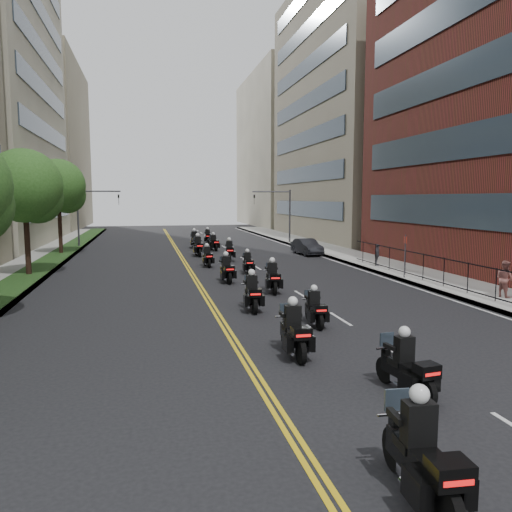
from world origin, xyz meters
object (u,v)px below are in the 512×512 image
Objects in this scene: motorcycle_5 at (273,279)px; motorcycle_11 at (214,243)px; motorcycle_10 at (198,247)px; motorcycle_13 at (208,237)px; parked_sedan at (307,247)px; motorcycle_1 at (407,369)px; motorcycle_4 at (252,294)px; pedestrian_b at (505,279)px; motorcycle_9 at (229,252)px; motorcycle_2 at (294,333)px; motorcycle_7 at (248,264)px; motorcycle_0 at (422,458)px; motorcycle_3 at (315,310)px; motorcycle_12 at (195,240)px; motorcycle_6 at (227,270)px; pedestrian_c at (377,255)px; motorcycle_8 at (207,257)px.

motorcycle_5 is 1.06× the size of motorcycle_11.
motorcycle_10 is 11.07m from motorcycle_13.
motorcycle_5 is 17.23m from parked_sedan.
motorcycle_1 is 9.95m from motorcycle_4.
motorcycle_10 is at bearing 22.25° from pedestrian_b.
motorcycle_4 is at bearing -90.14° from motorcycle_9.
motorcycle_10 is (-0.12, 26.73, 0.03)m from motorcycle_2.
motorcycle_1 is at bearing -87.80° from motorcycle_13.
motorcycle_9 is at bearing 87.55° from motorcycle_4.
motorcycle_7 is 1.23× the size of pedestrian_b.
motorcycle_0 is 10.92m from motorcycle_3.
motorcycle_2 is 1.17× the size of motorcycle_3.
motorcycle_12 is (-1.67, 23.46, 0.04)m from motorcycle_5.
motorcycle_2 is 1.03× the size of motorcycle_6.
motorcycle_2 is 1.16× the size of motorcycle_7.
motorcycle_13 is (1.88, 24.03, 0.00)m from motorcycle_6.
pedestrian_c is at bearing 69.34° from motorcycle_0.
motorcycle_1 is 23.85m from motorcycle_8.
motorcycle_10 is at bearing 102.85° from motorcycle_5.
motorcycle_8 is (-0.27, 6.71, -0.04)m from motorcycle_6.
pedestrian_c is at bearing -3.56° from pedestrian_b.
motorcycle_4 reaches higher than motorcycle_8.
pedestrian_b is at bearing -53.70° from motorcycle_9.
motorcycle_4 is (-1.74, 3.03, 0.09)m from motorcycle_3.
motorcycle_0 is 34.47m from parked_sedan.
motorcycle_12 reaches higher than motorcycle_6.
motorcycle_11 is at bearing 87.96° from motorcycle_2.
motorcycle_4 is (0.24, 13.76, -0.04)m from motorcycle_0.
motorcycle_0 is 45.10m from motorcycle_13.
motorcycle_11 is at bearing 62.86° from pedestrian_c.
motorcycle_8 is at bearing -119.11° from motorcycle_9.
pedestrian_c is at bearing -57.99° from motorcycle_12.
motorcycle_7 is 0.96× the size of motorcycle_8.
motorcycle_13 is at bearing 64.85° from motorcycle_12.
motorcycle_6 reaches higher than motorcycle_8.
pedestrian_c is (9.36, 20.71, 0.22)m from motorcycle_1.
motorcycle_10 is (-0.18, 20.43, 0.05)m from motorcycle_4.
motorcycle_0 is 1.05× the size of motorcycle_5.
motorcycle_13 is (2.13, 10.86, -0.05)m from motorcycle_10.
motorcycle_2 is 1.42× the size of pedestrian_b.
motorcycle_6 is 19.96m from motorcycle_12.
motorcycle_11 is at bearing 81.75° from motorcycle_6.
motorcycle_7 is 1.43× the size of pedestrian_c.
motorcycle_7 is 6.57m from motorcycle_9.
motorcycle_2 is at bearing -92.10° from motorcycle_8.
motorcycle_1 is at bearing -87.65° from motorcycle_3.
motorcycle_6 is 11.61m from pedestrian_c.
motorcycle_5 reaches higher than parked_sedan.
motorcycle_0 is 1.20× the size of motorcycle_7.
motorcycle_0 is 1.07× the size of motorcycle_13.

